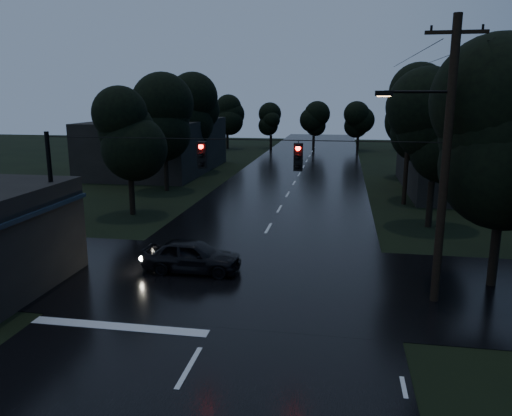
% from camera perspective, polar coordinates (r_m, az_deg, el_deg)
% --- Properties ---
extents(main_road, '(12.00, 120.00, 0.02)m').
position_cam_1_polar(main_road, '(37.94, 3.63, 1.53)').
color(main_road, black).
rests_on(main_road, ground).
extents(cross_street, '(60.00, 9.00, 0.02)m').
position_cam_1_polar(cross_street, '(20.77, -1.85, -8.07)').
color(cross_street, black).
rests_on(cross_street, ground).
extents(building_far_right, '(10.00, 14.00, 4.40)m').
position_cam_1_polar(building_far_right, '(42.53, 23.47, 4.72)').
color(building_far_right, black).
rests_on(building_far_right, ground).
extents(building_far_left, '(10.00, 16.00, 5.00)m').
position_cam_1_polar(building_far_left, '(50.56, -11.13, 7.00)').
color(building_far_left, black).
rests_on(building_far_left, ground).
extents(utility_pole_main, '(3.50, 0.30, 10.00)m').
position_cam_1_polar(utility_pole_main, '(18.45, 20.61, 5.34)').
color(utility_pole_main, black).
rests_on(utility_pole_main, ground).
extents(utility_pole_far, '(2.00, 0.30, 7.50)m').
position_cam_1_polar(utility_pole_far, '(35.45, 16.91, 6.55)').
color(utility_pole_far, black).
rests_on(utility_pole_far, ground).
extents(anchor_pole_left, '(0.18, 0.18, 6.00)m').
position_cam_1_polar(anchor_pole_left, '(21.79, -22.18, 0.20)').
color(anchor_pole_left, black).
rests_on(anchor_pole_left, ground).
extents(span_signals, '(15.00, 0.37, 1.12)m').
position_cam_1_polar(span_signals, '(18.44, -0.90, 6.10)').
color(span_signals, black).
rests_on(span_signals, ground).
extents(tree_corner_near, '(4.48, 4.48, 9.44)m').
position_cam_1_polar(tree_corner_near, '(20.94, 26.80, 7.61)').
color(tree_corner_near, black).
rests_on(tree_corner_near, ground).
extents(tree_left_a, '(3.92, 3.92, 8.26)m').
position_cam_1_polar(tree_left_a, '(31.84, -14.39, 8.52)').
color(tree_left_a, black).
rests_on(tree_left_a, ground).
extents(tree_left_b, '(4.20, 4.20, 8.85)m').
position_cam_1_polar(tree_left_b, '(39.45, -10.46, 10.00)').
color(tree_left_b, black).
rests_on(tree_left_b, ground).
extents(tree_left_c, '(4.48, 4.48, 9.44)m').
position_cam_1_polar(tree_left_c, '(49.11, -7.08, 11.06)').
color(tree_left_c, black).
rests_on(tree_left_c, ground).
extents(tree_right_a, '(4.20, 4.20, 8.85)m').
position_cam_1_polar(tree_right_a, '(29.49, 19.86, 8.59)').
color(tree_right_a, black).
rests_on(tree_right_a, ground).
extents(tree_right_b, '(4.48, 4.48, 9.44)m').
position_cam_1_polar(tree_right_b, '(37.46, 18.76, 9.98)').
color(tree_right_b, black).
rests_on(tree_right_b, ground).
extents(tree_right_c, '(4.76, 4.76, 10.03)m').
position_cam_1_polar(tree_right_c, '(47.43, 17.70, 10.96)').
color(tree_right_c, black).
rests_on(tree_right_c, ground).
extents(car, '(4.20, 1.72, 1.43)m').
position_cam_1_polar(car, '(21.49, -7.31, -5.42)').
color(car, black).
rests_on(car, ground).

